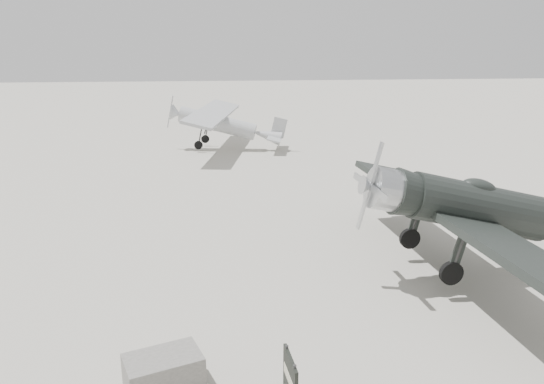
{
  "coord_description": "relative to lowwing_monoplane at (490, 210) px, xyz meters",
  "views": [
    {
      "loc": [
        -3.1,
        -17.37,
        7.47
      ],
      "look_at": [
        -1.04,
        2.98,
        1.5
      ],
      "focal_mm": 35.0,
      "sensor_mm": 36.0,
      "label": 1
    }
  ],
  "objects": [
    {
      "name": "equipment_block",
      "position": [
        -9.88,
        -5.04,
        -1.77
      ],
      "size": [
        1.88,
        1.52,
        0.82
      ],
      "primitive_type": "cube",
      "rotation": [
        0.0,
        0.0,
        0.35
      ],
      "color": "#605E5A",
      "rests_on": "ground"
    },
    {
      "name": "ground",
      "position": [
        -5.43,
        2.11,
        -2.18
      ],
      "size": [
        160.0,
        160.0,
        0.0
      ],
      "primitive_type": "plane",
      "color": "#9B988A",
      "rests_on": "ground"
    },
    {
      "name": "sign_board",
      "position": [
        -7.25,
        -6.26,
        -1.3
      ],
      "size": [
        0.17,
        1.02,
        1.48
      ],
      "rotation": [
        0.0,
        0.0,
        0.1
      ],
      "color": "#333333",
      "rests_on": "ground"
    },
    {
      "name": "lowwing_monoplane",
      "position": [
        0.0,
        0.0,
        0.0
      ],
      "size": [
        9.14,
        12.78,
        4.12
      ],
      "rotation": [
        0.0,
        0.24,
        0.08
      ],
      "color": "black",
      "rests_on": "ground"
    },
    {
      "name": "highwing_monoplane",
      "position": [
        -8.28,
        21.06,
        -0.17
      ],
      "size": [
        8.11,
        11.36,
        3.2
      ],
      "rotation": [
        0.0,
        0.23,
        -0.19
      ],
      "color": "#9C9FA1",
      "rests_on": "ground"
    }
  ]
}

